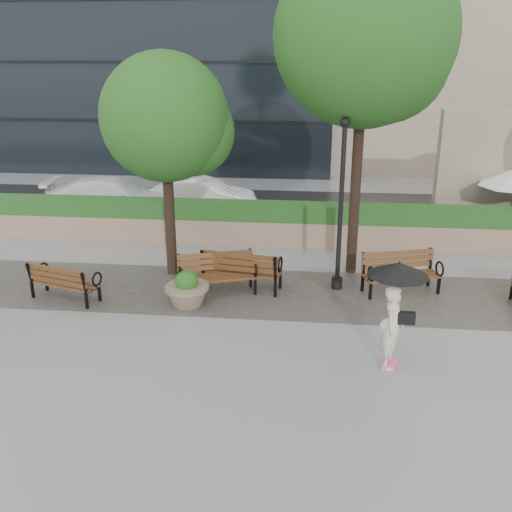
# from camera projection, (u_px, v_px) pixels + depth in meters

# --- Properties ---
(ground) EXTENTS (100.00, 100.00, 0.00)m
(ground) POSITION_uv_depth(u_px,v_px,m) (296.00, 352.00, 11.71)
(ground) COLOR gray
(ground) RESTS_ON ground
(cobble_strip) EXTENTS (28.00, 3.20, 0.01)m
(cobble_strip) POSITION_uv_depth(u_px,v_px,m) (301.00, 294.00, 14.52)
(cobble_strip) COLOR #383330
(cobble_strip) RESTS_ON ground
(hedge_wall) EXTENTS (24.00, 0.80, 1.35)m
(hedge_wall) POSITION_uv_depth(u_px,v_px,m) (305.00, 225.00, 18.04)
(hedge_wall) COLOR #997A63
(hedge_wall) RESTS_ON ground
(asphalt_street) EXTENTS (40.00, 7.00, 0.00)m
(asphalt_street) POSITION_uv_depth(u_px,v_px,m) (307.00, 212.00, 22.01)
(asphalt_street) COLOR black
(asphalt_street) RESTS_ON ground
(bench_0) EXTENTS (1.87, 1.18, 0.94)m
(bench_0) POSITION_uv_depth(u_px,v_px,m) (65.00, 289.00, 14.10)
(bench_0) COLOR #5A321A
(bench_0) RESTS_ON ground
(bench_1) EXTENTS (2.06, 1.36, 1.04)m
(bench_1) POSITION_uv_depth(u_px,v_px,m) (218.00, 283.00, 14.43)
(bench_1) COLOR #5A321A
(bench_1) RESTS_ON ground
(bench_2) EXTENTS (2.11, 1.12, 1.08)m
(bench_2) POSITION_uv_depth(u_px,v_px,m) (242.00, 278.00, 14.73)
(bench_2) COLOR #5A321A
(bench_2) RESTS_ON ground
(bench_3) EXTENTS (2.06, 1.30, 1.04)m
(bench_3) POSITION_uv_depth(u_px,v_px,m) (400.00, 281.00, 14.52)
(bench_3) COLOR #5A321A
(bench_3) RESTS_ON ground
(planter_left) EXTENTS (1.07, 1.07, 0.90)m
(planter_left) POSITION_uv_depth(u_px,v_px,m) (187.00, 292.00, 13.77)
(planter_left) COLOR #7F6B56
(planter_left) RESTS_ON ground
(lamppost) EXTENTS (0.28, 0.28, 4.38)m
(lamppost) POSITION_uv_depth(u_px,v_px,m) (340.00, 217.00, 14.23)
(lamppost) COLOR black
(lamppost) RESTS_ON ground
(tree_0) EXTENTS (3.40, 3.29, 5.90)m
(tree_0) POSITION_uv_depth(u_px,v_px,m) (171.00, 122.00, 14.58)
(tree_0) COLOR black
(tree_0) RESTS_ON ground
(tree_1) EXTENTS (4.52, 4.52, 8.47)m
(tree_1) POSITION_uv_depth(u_px,v_px,m) (370.00, 42.00, 14.04)
(tree_1) COLOR black
(tree_1) RESTS_ON ground
(car_left) EXTENTS (5.05, 2.59, 1.40)m
(car_left) POSITION_uv_depth(u_px,v_px,m) (112.00, 196.00, 21.43)
(car_left) COLOR white
(car_left) RESTS_ON ground
(car_right) EXTENTS (4.05, 1.76, 1.30)m
(car_right) POSITION_uv_depth(u_px,v_px,m) (203.00, 195.00, 21.85)
(car_right) COLOR white
(car_right) RESTS_ON ground
(pedestrian) EXTENTS (1.16, 1.16, 2.14)m
(pedestrian) POSITION_uv_depth(u_px,v_px,m) (395.00, 305.00, 10.79)
(pedestrian) COLOR beige
(pedestrian) RESTS_ON ground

